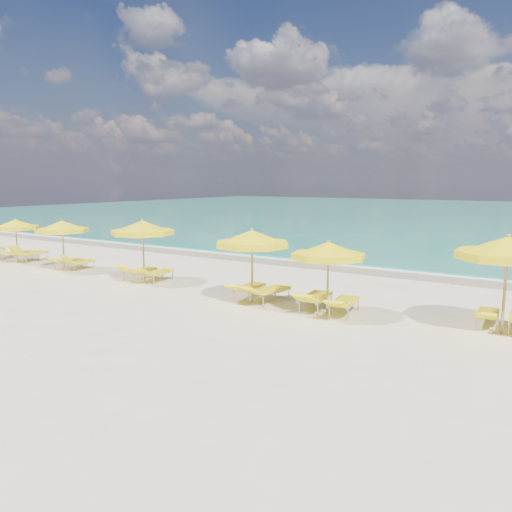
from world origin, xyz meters
The scene contains 22 objects.
ground_plane centered at (0.00, 0.00, 0.00)m, with size 120.00×120.00×0.00m, color beige.
ocean centered at (0.00, 48.00, 0.00)m, with size 120.00×80.00×0.30m, color #168065.
wet_sand_band centered at (0.00, 7.40, 0.00)m, with size 120.00×2.60×0.01m, color tan.
foam_line centered at (0.00, 8.20, 0.00)m, with size 120.00×1.20×0.03m, color white.
whitecap_near centered at (-6.00, 17.00, 0.00)m, with size 14.00×0.36×0.05m, color white.
umbrella_1 centered at (-13.03, 0.14, 1.83)m, with size 2.80×2.80×2.14m.
umbrella_2 centered at (-9.07, -0.12, 1.94)m, with size 2.69×2.69×2.28m.
umbrella_3 centered at (-4.34, 0.06, 2.12)m, with size 2.78×2.78×2.49m.
umbrella_4 centered at (1.14, -0.49, 2.09)m, with size 2.89×2.89×2.45m.
umbrella_5 centered at (3.80, -0.46, 1.91)m, with size 2.48×2.48×2.24m.
umbrella_6 centered at (8.44, 0.28, 2.24)m, with size 3.40×3.40×2.63m.
lounger_1_left centered at (-13.46, 0.31, 0.23)m, with size 0.84×1.99×0.70m.
lounger_1_right centered at (-12.56, 0.56, 0.25)m, with size 0.97×2.02×0.96m.
lounger_2_left centered at (-9.56, 0.38, 0.19)m, with size 0.57×1.64×0.65m.
lounger_2_right centered at (-8.71, 0.44, 0.20)m, with size 0.60×1.61×0.79m.
lounger_3_left centered at (-4.79, 0.24, 0.22)m, with size 0.63×1.82×0.78m.
lounger_3_right centered at (-3.93, 0.38, 0.21)m, with size 0.68×1.81×0.70m.
lounger_4_left centered at (0.70, -0.04, 0.22)m, with size 0.80×1.94×0.70m.
lounger_4_right centered at (1.55, -0.12, 0.23)m, with size 0.96×2.08×0.75m.
lounger_5_left centered at (3.28, -0.19, 0.24)m, with size 0.88×2.09×0.77m.
lounger_5_right centered at (4.23, -0.20, 0.22)m, with size 0.86×1.98×0.69m.
lounger_6_left centered at (8.02, 0.86, 0.20)m, with size 0.66×1.72×0.63m.
Camera 1 is at (9.89, -13.77, 3.98)m, focal length 35.00 mm.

